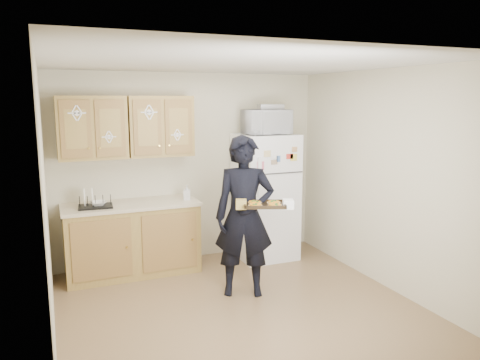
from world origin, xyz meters
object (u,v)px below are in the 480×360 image
object	(u,v)px
refrigerator	(265,196)
baking_tray	(265,205)
microwave	(266,122)
person	(244,216)
dish_rack	(95,201)

from	to	relation	value
refrigerator	baking_tray	distance (m)	1.49
microwave	baking_tray	bearing A→B (deg)	-116.40
refrigerator	person	world-z (taller)	person
baking_tray	microwave	xyz separation A→B (m)	(0.63, 1.28, 0.79)
baking_tray	microwave	world-z (taller)	microwave
baking_tray	dish_rack	xyz separation A→B (m)	(-1.58, 1.32, -0.09)
baking_tray	dish_rack	size ratio (longest dim) A/B	1.11
dish_rack	person	bearing A→B (deg)	-35.36
refrigerator	microwave	world-z (taller)	microwave
refrigerator	microwave	size ratio (longest dim) A/B	2.90
refrigerator	dish_rack	xyz separation A→B (m)	(-2.22, -0.00, 0.13)
refrigerator	dish_rack	bearing A→B (deg)	-179.88
baking_tray	dish_rack	bearing A→B (deg)	162.06
baking_tray	dish_rack	world-z (taller)	baking_tray
person	dish_rack	xyz separation A→B (m)	(-1.47, 1.04, 0.09)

